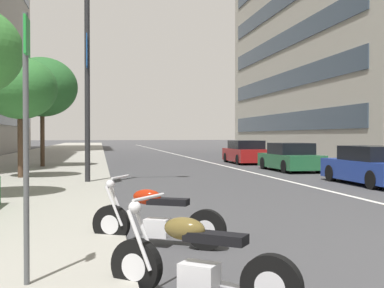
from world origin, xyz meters
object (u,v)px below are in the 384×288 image
Objects in this scene: motorcycle_under_tarp at (197,265)px; street_tree_far_plaza at (20,89)px; car_lead_in_lane at (373,166)px; car_far_down_avenue at (245,152)px; parking_sign_by_curb at (26,123)px; motorcycle_mid_row at (156,220)px; street_tree_mid_sidewalk at (42,87)px; street_lamp_with_banners at (98,46)px; car_mid_block_traffic at (290,158)px.

street_tree_far_plaza is (14.14, 3.92, 3.10)m from motorcycle_under_tarp.
car_lead_in_lane is 0.95× the size of car_far_down_avenue.
street_tree_far_plaza is at bearing 74.12° from car_lead_in_lane.
parking_sign_by_curb is (0.50, 1.73, 1.45)m from motorcycle_under_tarp.
motorcycle_mid_row is at bearing -161.76° from street_tree_far_plaza.
street_lamp_with_banners is at bearing -162.17° from street_tree_mid_sidewalk.
parking_sign_by_curb is (-9.97, 10.22, 1.21)m from car_lead_in_lane.
car_far_down_avenue is (6.54, 0.26, 0.05)m from car_mid_block_traffic.
street_lamp_with_banners is 1.71× the size of street_tree_far_plaza.
motorcycle_under_tarp is 15.00m from street_tree_far_plaza.
street_tree_mid_sidewalk reaches higher than car_mid_block_traffic.
car_mid_block_traffic is at bearing -106.25° from street_tree_mid_sidewalk.
car_far_down_avenue is (23.85, -8.00, 0.28)m from motorcycle_under_tarp.
motorcycle_under_tarp is 0.40× the size of car_mid_block_traffic.
street_lamp_with_banners is (1.51, 9.53, 4.18)m from car_lead_in_lane.
car_mid_block_traffic is 0.77× the size of street_tree_mid_sidewalk.
motorcycle_mid_row is at bearing -49.74° from motorcycle_under_tarp.
car_lead_in_lane is 6.85m from car_mid_block_traffic.
motorcycle_mid_row is 12.53m from street_tree_far_plaza.
motorcycle_mid_row is 0.35× the size of street_tree_mid_sidewalk.
car_mid_block_traffic is 19.59m from parking_sign_by_curb.
car_lead_in_lane is 1.51× the size of parking_sign_by_curb.
car_far_down_avenue is at bearing -50.82° from street_tree_far_plaza.
parking_sign_by_curb is 0.63× the size of street_tree_far_plaza.
car_lead_in_lane is 16.55m from street_tree_mid_sidewalk.
street_tree_far_plaza is 0.81× the size of street_tree_mid_sidewalk.
street_lamp_with_banners is at bearing 143.71° from car_far_down_avenue.
car_mid_block_traffic is at bearing -75.38° from street_tree_far_plaza.
street_tree_far_plaza is at bearing 179.75° from street_tree_mid_sidewalk.
street_tree_far_plaza is (3.67, 12.41, 2.86)m from car_lead_in_lane.
street_tree_mid_sidewalk reaches higher than parking_sign_by_curb.
street_tree_mid_sidewalk is (18.25, 3.77, 3.83)m from motorcycle_mid_row.
motorcycle_under_tarp is 12.81m from street_lamp_with_banners.
motorcycle_mid_row is at bearing -168.33° from street_tree_mid_sidewalk.
car_far_down_avenue is 12.77m from street_tree_mid_sidewalk.
street_lamp_with_banners is at bearing -47.44° from motorcycle_under_tarp.
motorcycle_mid_row is 11.66m from car_lead_in_lane.
car_far_down_avenue is 15.63m from street_tree_far_plaza.
street_lamp_with_banners is at bearing -126.81° from street_tree_far_plaza.
car_far_down_avenue is at bearing 1.84° from car_mid_block_traffic.
parking_sign_by_curb reaches higher than car_lead_in_lane.
parking_sign_by_curb is at bearing 148.87° from car_mid_block_traffic.
motorcycle_mid_row is 0.70× the size of parking_sign_by_curb.
parking_sign_by_curb is (-16.81, 9.99, 1.22)m from car_mid_block_traffic.
street_tree_far_plaza is at bearing 104.21° from car_mid_block_traffic.
motorcycle_under_tarp is 0.39× the size of street_tree_far_plaza.
street_tree_mid_sidewalk is at bearing 50.60° from car_lead_in_lane.
car_lead_in_lane is 1.00× the size of car_mid_block_traffic.
street_tree_mid_sidewalk is (20.86, 3.89, 3.84)m from motorcycle_under_tarp.
car_lead_in_lane is at bearing -109.81° from motorcycle_mid_row.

